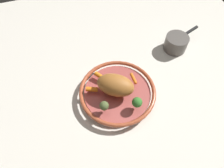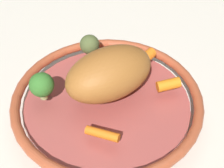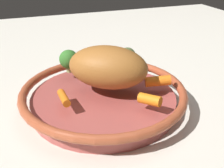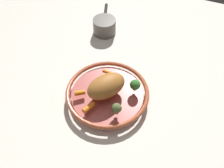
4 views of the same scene
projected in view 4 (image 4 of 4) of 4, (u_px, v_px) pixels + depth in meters
The scene contains 9 objects.
ground_plane at pixel (108, 98), 1.00m from camera, with size 1.83×1.83×0.00m, color silver.
serving_bowl at pixel (107, 94), 0.98m from camera, with size 0.34×0.34×0.05m.
roast_chicken_piece at pixel (106, 86), 0.93m from camera, with size 0.16×0.10×0.09m, color #A4632A.
baby_carrot_right at pixel (80, 93), 0.95m from camera, with size 0.02×0.02×0.04m, color orange.
baby_carrot_left at pixel (109, 73), 1.02m from camera, with size 0.01×0.01×0.06m, color orange.
baby_carrot_near_rim at pixel (88, 107), 0.90m from camera, with size 0.02×0.02×0.05m, color orange.
broccoli_floret_small at pixel (135, 85), 0.95m from camera, with size 0.04×0.04×0.05m.
broccoli_floret_edge at pixel (117, 108), 0.88m from camera, with size 0.04×0.04×0.05m.
saucepan at pixel (104, 26), 1.25m from camera, with size 0.12×0.21×0.08m.
Camera 4 is at (0.24, -0.54, 0.82)m, focal length 38.18 mm.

